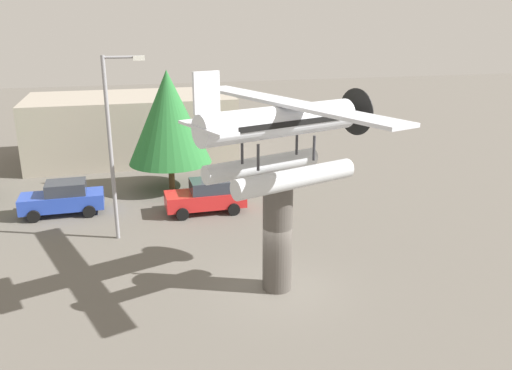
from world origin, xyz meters
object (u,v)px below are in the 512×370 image
at_px(car_mid_red, 206,196).
at_px(display_pedestal, 277,236).
at_px(streetlight_primary, 114,137).
at_px(car_near_blue, 63,198).
at_px(storefront_building, 132,127).
at_px(tree_east, 169,117).
at_px(floatplane_monument, 282,135).

bearing_deg(car_mid_red, display_pedestal, 97.19).
bearing_deg(display_pedestal, streetlight_primary, 130.56).
distance_m(car_near_blue, storefront_building, 12.22).
height_order(car_near_blue, streetlight_primary, streetlight_primary).
bearing_deg(display_pedestal, tree_east, 100.33).
bearing_deg(car_near_blue, tree_east, -154.35).
bearing_deg(car_mid_red, tree_east, -73.72).
height_order(car_mid_red, streetlight_primary, streetlight_primary).
bearing_deg(display_pedestal, car_mid_red, 97.19).
distance_m(streetlight_primary, tree_east, 7.62).
bearing_deg(display_pedestal, car_near_blue, 128.60).
height_order(floatplane_monument, tree_east, floatplane_monument).
xyz_separation_m(car_near_blue, car_mid_red, (7.32, -1.67, 0.00)).
bearing_deg(car_near_blue, floatplane_monument, 129.12).
bearing_deg(floatplane_monument, car_near_blue, 110.83).
bearing_deg(streetlight_primary, storefront_building, 85.40).
bearing_deg(tree_east, car_mid_red, -73.72).
distance_m(display_pedestal, car_near_blue, 13.59).
distance_m(display_pedestal, streetlight_primary, 9.00).
relative_size(display_pedestal, car_near_blue, 1.02).
height_order(display_pedestal, streetlight_primary, streetlight_primary).
height_order(display_pedestal, storefront_building, storefront_building).
xyz_separation_m(storefront_building, tree_east, (1.89, -8.54, 2.09)).
relative_size(car_mid_red, tree_east, 0.59).
relative_size(car_near_blue, streetlight_primary, 0.50).
distance_m(car_mid_red, storefront_building, 13.56).
distance_m(storefront_building, tree_east, 9.00).
xyz_separation_m(display_pedestal, floatplane_monument, (0.12, 0.04, 3.81)).
bearing_deg(display_pedestal, floatplane_monument, 18.29).
height_order(display_pedestal, floatplane_monument, floatplane_monument).
xyz_separation_m(car_near_blue, streetlight_primary, (2.86, -4.05, 3.96)).
bearing_deg(car_mid_red, streetlight_primary, 28.05).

